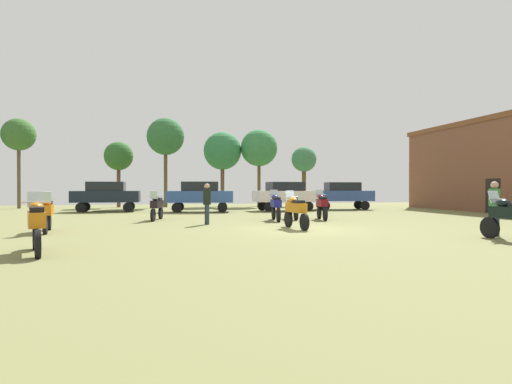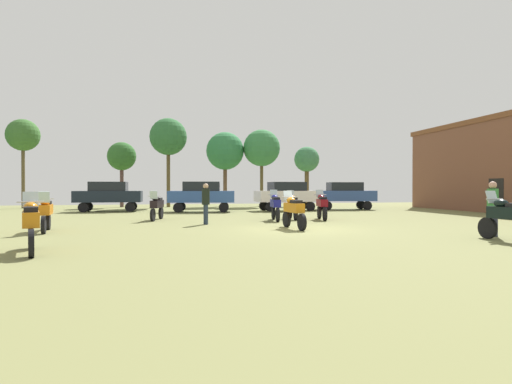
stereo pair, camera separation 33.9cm
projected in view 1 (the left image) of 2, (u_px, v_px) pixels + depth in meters
The scene contains 21 objects.
ground_plane at pixel (301, 230), 15.77m from camera, with size 44.00×52.00×0.02m.
motorcycle_1 at pixel (512, 216), 12.21m from camera, with size 0.62×2.30×1.50m.
motorcycle_2 at pixel (276, 205), 19.96m from camera, with size 0.62×2.18×1.50m.
motorcycle_3 at pixel (293, 205), 20.97m from camera, with size 0.62×2.12×1.47m.
motorcycle_4 at pixel (36, 223), 9.93m from camera, with size 0.83×2.12×1.49m.
motorcycle_5 at pixel (47, 212), 14.72m from camera, with size 0.68×2.17×1.46m.
motorcycle_6 at pixel (296, 210), 16.01m from camera, with size 0.62×2.20×1.48m.
motorcycle_7 at pixel (322, 205), 20.59m from camera, with size 0.68×2.11×1.50m.
motorcycle_8 at pixel (157, 206), 20.18m from camera, with size 0.75×2.19×1.45m.
car_1 at pixel (200, 194), 27.22m from camera, with size 4.52×2.42×2.00m.
car_2 at pixel (342, 194), 30.35m from camera, with size 4.50×2.34×2.00m.
car_3 at pixel (106, 194), 27.51m from camera, with size 4.34×1.89×2.00m.
car_4 at pixel (285, 194), 28.70m from camera, with size 4.43×2.13×2.00m.
person_1 at pixel (207, 200), 17.84m from camera, with size 0.42×0.42×1.78m.
person_2 at pixel (494, 204), 13.53m from camera, with size 0.47×0.47×1.80m.
tree_1 at pixel (19, 135), 31.73m from camera, with size 2.47×2.47×6.94m.
tree_2 at pixel (119, 157), 33.82m from camera, with size 2.33×2.33×5.38m.
tree_3 at pixel (222, 151), 35.76m from camera, with size 3.28×3.28×6.44m.
tree_4 at pixel (259, 148), 35.76m from camera, with size 3.19×3.19×6.66m.
tree_5 at pixel (166, 137), 34.02m from camera, with size 3.06×3.06×7.37m.
tree_6 at pixel (304, 160), 36.90m from camera, with size 2.24×2.24×5.28m.
Camera 1 is at (-5.18, -14.98, 1.60)m, focal length 28.91 mm.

